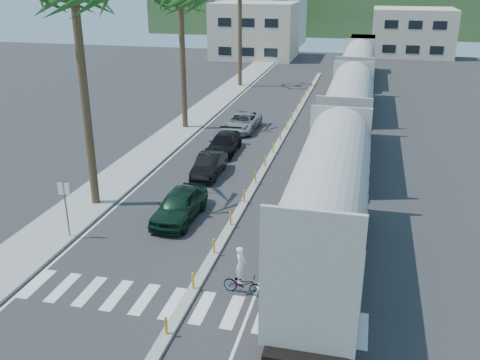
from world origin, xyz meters
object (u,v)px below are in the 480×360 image
(cyclist, at_px, (243,279))
(street_sign, at_px, (65,201))
(car_second, at_px, (209,165))
(car_lead, at_px, (179,205))

(cyclist, bearing_deg, street_sign, 80.98)
(car_second, bearing_deg, cyclist, -69.14)
(street_sign, xyz_separation_m, cyclist, (9.27, -2.65, -1.32))
(street_sign, height_order, car_second, street_sign)
(street_sign, distance_m, cyclist, 9.73)
(car_lead, height_order, cyclist, cyclist)
(street_sign, xyz_separation_m, car_second, (4.12, 9.89, -1.28))
(car_lead, bearing_deg, street_sign, -141.81)
(street_sign, height_order, cyclist, street_sign)
(car_lead, relative_size, cyclist, 2.30)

